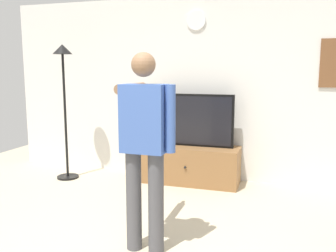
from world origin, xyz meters
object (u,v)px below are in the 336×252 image
television (191,120)px  wall_clock (196,20)px  tv_stand (190,164)px  floor_lamp (64,84)px  person_standing_nearer_lamp (145,142)px

television → wall_clock: (0.00, 0.24, 1.43)m
tv_stand → floor_lamp: bearing=-169.3°
television → person_standing_nearer_lamp: size_ratio=0.69×
television → person_standing_nearer_lamp: person_standing_nearer_lamp is taller
wall_clock → television: bearing=-90.0°
floor_lamp → person_standing_nearer_lamp: (1.94, -1.72, -0.42)m
television → person_standing_nearer_lamp: bearing=-87.2°
tv_stand → person_standing_nearer_lamp: 2.20m
wall_clock → person_standing_nearer_lamp: wall_clock is taller
person_standing_nearer_lamp → floor_lamp: bearing=138.4°
person_standing_nearer_lamp → television: bearing=92.8°
wall_clock → person_standing_nearer_lamp: 2.71m
tv_stand → wall_clock: wall_clock is taller
tv_stand → television: bearing=90.0°
wall_clock → floor_lamp: 2.14m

